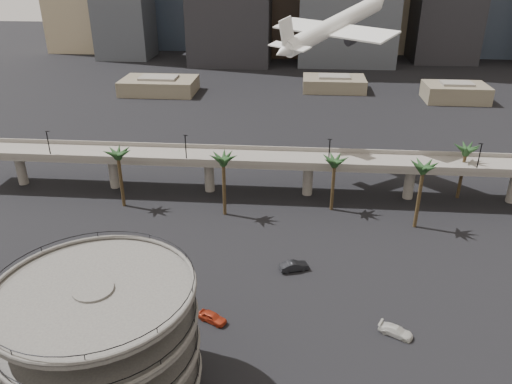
# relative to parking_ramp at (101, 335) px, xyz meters

# --- Properties ---
(ground) EXTENTS (700.00, 700.00, 0.00)m
(ground) POSITION_rel_parking_ramp_xyz_m (13.00, 4.00, -9.84)
(ground) COLOR black
(ground) RESTS_ON ground
(parking_ramp) EXTENTS (22.20, 22.20, 17.35)m
(parking_ramp) POSITION_rel_parking_ramp_xyz_m (0.00, 0.00, 0.00)
(parking_ramp) COLOR #4C4A47
(parking_ramp) RESTS_ON ground
(overpass) EXTENTS (130.00, 9.30, 14.70)m
(overpass) POSITION_rel_parking_ramp_xyz_m (13.00, 59.00, -2.50)
(overpass) COLOR slate
(overpass) RESTS_ON ground
(palm_trees) EXTENTS (76.40, 18.40, 14.00)m
(palm_trees) POSITION_rel_parking_ramp_xyz_m (24.58, 51.18, 1.46)
(palm_trees) COLOR #40321B
(palm_trees) RESTS_ON ground
(low_buildings) EXTENTS (135.00, 27.50, 6.80)m
(low_buildings) POSITION_rel_parking_ramp_xyz_m (19.89, 146.30, -6.97)
(low_buildings) COLOR #675C4C
(low_buildings) RESTS_ON ground
(airborne_jet) EXTENTS (29.02, 29.35, 12.82)m
(airborne_jet) POSITION_rel_parking_ramp_xyz_m (28.73, 77.47, 23.88)
(airborne_jet) COLOR silver
(airborne_jet) RESTS_ON ground
(car_a) EXTENTS (4.75, 3.61, 1.51)m
(car_a) POSITION_rel_parking_ramp_xyz_m (9.88, 14.88, -9.08)
(car_a) COLOR #AA3118
(car_a) RESTS_ON ground
(car_b) EXTENTS (5.30, 3.37, 1.65)m
(car_b) POSITION_rel_parking_ramp_xyz_m (21.56, 29.02, -9.01)
(car_b) COLOR black
(car_b) RESTS_ON ground
(car_c) EXTENTS (5.17, 3.94, 1.40)m
(car_c) POSITION_rel_parking_ramp_xyz_m (36.11, 14.25, -9.14)
(car_c) COLOR silver
(car_c) RESTS_ON ground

